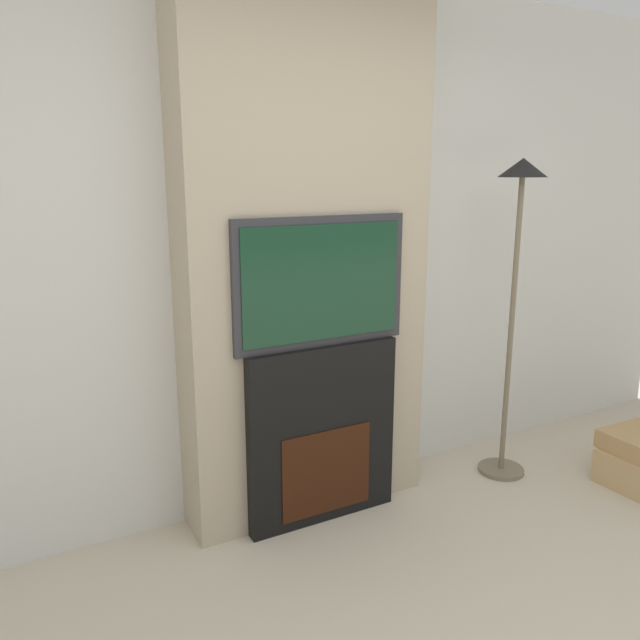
# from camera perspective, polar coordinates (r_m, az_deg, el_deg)

# --- Properties ---
(wall_back) EXTENTS (6.00, 0.06, 2.70)m
(wall_back) POSITION_cam_1_polar(r_m,az_deg,el_deg) (3.22, -2.73, 6.48)
(wall_back) COLOR silver
(wall_back) RESTS_ON ground_plane
(chimney_breast) EXTENTS (1.27, 0.29, 2.70)m
(chimney_breast) POSITION_cam_1_polar(r_m,az_deg,el_deg) (3.07, -1.29, 6.14)
(chimney_breast) COLOR tan
(chimney_breast) RESTS_ON ground_plane
(fireplace) EXTENTS (0.80, 0.15, 0.92)m
(fireplace) POSITION_cam_1_polar(r_m,az_deg,el_deg) (3.19, 0.01, -10.32)
(fireplace) COLOR black
(fireplace) RESTS_ON ground_plane
(television) EXTENTS (0.90, 0.07, 0.62)m
(television) POSITION_cam_1_polar(r_m,az_deg,el_deg) (2.96, 0.03, 3.50)
(television) COLOR #2D2D33
(television) RESTS_ON fireplace
(floor_lamp) EXTENTS (0.26, 0.26, 1.81)m
(floor_lamp) POSITION_cam_1_polar(r_m,az_deg,el_deg) (3.59, 17.56, 6.10)
(floor_lamp) COLOR #726651
(floor_lamp) RESTS_ON ground_plane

